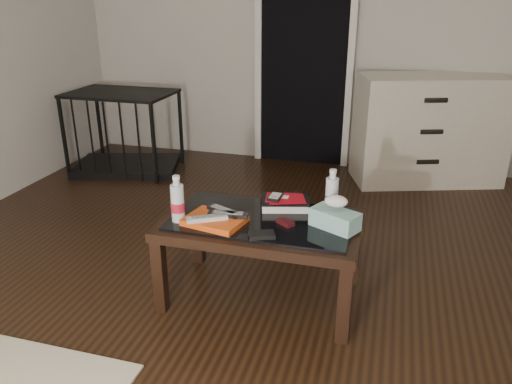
# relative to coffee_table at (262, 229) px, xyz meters

# --- Properties ---
(ground) EXTENTS (5.00, 5.00, 0.00)m
(ground) POSITION_rel_coffee_table_xyz_m (0.17, -0.13, -0.40)
(ground) COLOR black
(ground) RESTS_ON ground
(doorway) EXTENTS (0.90, 0.08, 2.07)m
(doorway) POSITION_rel_coffee_table_xyz_m (-0.23, 2.34, 0.63)
(doorway) COLOR black
(doorway) RESTS_ON ground
(coffee_table) EXTENTS (1.00, 0.60, 0.46)m
(coffee_table) POSITION_rel_coffee_table_xyz_m (0.00, 0.00, 0.00)
(coffee_table) COLOR black
(coffee_table) RESTS_ON ground
(dresser) EXTENTS (1.30, 0.85, 0.90)m
(dresser) POSITION_rel_coffee_table_xyz_m (0.90, 2.10, 0.05)
(dresser) COLOR beige
(dresser) RESTS_ON ground
(pet_crate) EXTENTS (1.03, 0.82, 0.71)m
(pet_crate) POSITION_rel_coffee_table_xyz_m (-1.73, 1.68, -0.17)
(pet_crate) COLOR black
(pet_crate) RESTS_ON ground
(magazines) EXTENTS (0.32, 0.26, 0.03)m
(magazines) POSITION_rel_coffee_table_xyz_m (-0.21, -0.12, 0.08)
(magazines) COLOR #D84C14
(magazines) RESTS_ON coffee_table
(remote_silver) EXTENTS (0.20, 0.14, 0.02)m
(remote_silver) POSITION_rel_coffee_table_xyz_m (-0.23, -0.16, 0.11)
(remote_silver) COLOR silver
(remote_silver) RESTS_ON magazines
(remote_black_front) EXTENTS (0.20, 0.07, 0.02)m
(remote_black_front) POSITION_rel_coffee_table_xyz_m (-0.15, -0.09, 0.11)
(remote_black_front) COLOR black
(remote_black_front) RESTS_ON magazines
(remote_black_back) EXTENTS (0.20, 0.13, 0.02)m
(remote_black_back) POSITION_rel_coffee_table_xyz_m (-0.18, -0.05, 0.11)
(remote_black_back) COLOR black
(remote_black_back) RESTS_ON magazines
(textbook) EXTENTS (0.29, 0.26, 0.05)m
(textbook) POSITION_rel_coffee_table_xyz_m (0.08, 0.17, 0.09)
(textbook) COLOR black
(textbook) RESTS_ON coffee_table
(dvd_mailers) EXTENTS (0.21, 0.16, 0.01)m
(dvd_mailers) POSITION_rel_coffee_table_xyz_m (0.07, 0.18, 0.11)
(dvd_mailers) COLOR #AD0B17
(dvd_mailers) RESTS_ON textbook
(ipod) EXTENTS (0.07, 0.11, 0.02)m
(ipod) POSITION_rel_coffee_table_xyz_m (0.03, 0.15, 0.12)
(ipod) COLOR black
(ipod) RESTS_ON dvd_mailers
(flip_phone) EXTENTS (0.10, 0.09, 0.02)m
(flip_phone) POSITION_rel_coffee_table_xyz_m (0.13, -0.04, 0.08)
(flip_phone) COLOR black
(flip_phone) RESTS_ON coffee_table
(wallet) EXTENTS (0.14, 0.11, 0.02)m
(wallet) POSITION_rel_coffee_table_xyz_m (0.05, -0.20, 0.07)
(wallet) COLOR black
(wallet) RESTS_ON coffee_table
(water_bottle_left) EXTENTS (0.07, 0.07, 0.24)m
(water_bottle_left) POSITION_rel_coffee_table_xyz_m (-0.39, -0.14, 0.18)
(water_bottle_left) COLOR silver
(water_bottle_left) RESTS_ON coffee_table
(water_bottle_right) EXTENTS (0.08, 0.08, 0.24)m
(water_bottle_right) POSITION_rel_coffee_table_xyz_m (0.33, 0.16, 0.18)
(water_bottle_right) COLOR silver
(water_bottle_right) RESTS_ON coffee_table
(tissue_box) EXTENTS (0.26, 0.21, 0.09)m
(tissue_box) POSITION_rel_coffee_table_xyz_m (0.37, -0.01, 0.11)
(tissue_box) COLOR teal
(tissue_box) RESTS_ON coffee_table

